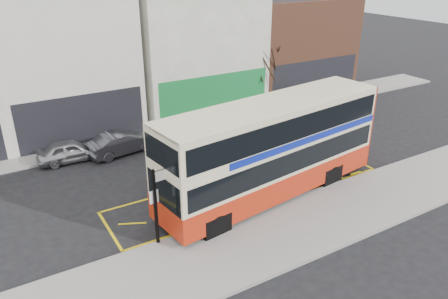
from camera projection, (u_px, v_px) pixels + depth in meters
ground at (267, 203)px, 20.32m from camera, size 120.00×120.00×0.00m
pavement at (299, 226)px, 18.49m from camera, size 40.00×4.00×0.15m
kerb at (272, 205)px, 20.00m from camera, size 40.00×0.15×0.15m
far_pavement at (170, 128)px, 28.92m from camera, size 50.00×3.00×0.15m
road_markings at (248, 189)px, 21.58m from camera, size 14.00×3.40×0.01m
terrace_left at (59, 46)px, 27.34m from camera, size 8.00×8.01×11.80m
terrace_green_shop at (188, 38)px, 31.64m from camera, size 9.00×8.01×11.30m
terrace_right at (286, 34)px, 36.04m from camera, size 9.00×8.01×10.30m
double_decker_bus at (273, 148)px, 20.09m from camera, size 11.87×4.13×4.64m
bus_stop_post at (156, 200)px, 16.58m from camera, size 0.81×0.16×3.22m
car_silver at (70, 151)px, 24.25m from camera, size 3.66×1.65×1.22m
car_grey at (122, 143)px, 25.19m from camera, size 4.18×2.02×1.32m
car_white at (314, 103)px, 31.64m from camera, size 5.35×2.30×1.54m
street_tree_right at (266, 54)px, 31.41m from camera, size 2.74×2.74×5.92m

